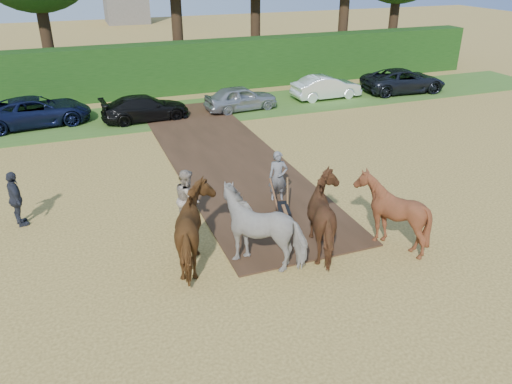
{
  "coord_description": "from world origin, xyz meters",
  "views": [
    {
      "loc": [
        -4.22,
        -11.92,
        7.78
      ],
      "look_at": [
        0.52,
        0.56,
        1.4
      ],
      "focal_mm": 35.0,
      "sensor_mm": 36.0,
      "label": 1
    }
  ],
  "objects_px": {
    "spectator_far": "(16,199)",
    "plough_team": "(297,220)",
    "spectator_near": "(188,199)",
    "parked_cars": "(153,104)"
  },
  "relations": [
    {
      "from": "spectator_far",
      "to": "plough_team",
      "type": "xyz_separation_m",
      "value": [
        7.48,
        -4.58,
        0.16
      ]
    },
    {
      "from": "spectator_near",
      "to": "parked_cars",
      "type": "bearing_deg",
      "value": 6.98
    },
    {
      "from": "spectator_near",
      "to": "plough_team",
      "type": "height_order",
      "value": "plough_team"
    },
    {
      "from": "parked_cars",
      "to": "spectator_near",
      "type": "bearing_deg",
      "value": -95.16
    },
    {
      "from": "spectator_far",
      "to": "parked_cars",
      "type": "relative_size",
      "value": 0.05
    },
    {
      "from": "spectator_far",
      "to": "plough_team",
      "type": "bearing_deg",
      "value": -137.17
    },
    {
      "from": "spectator_near",
      "to": "spectator_far",
      "type": "bearing_deg",
      "value": 80.77
    },
    {
      "from": "plough_team",
      "to": "parked_cars",
      "type": "relative_size",
      "value": 0.2
    },
    {
      "from": "spectator_far",
      "to": "parked_cars",
      "type": "distance_m",
      "value": 11.78
    },
    {
      "from": "spectator_near",
      "to": "parked_cars",
      "type": "relative_size",
      "value": 0.05
    }
  ]
}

